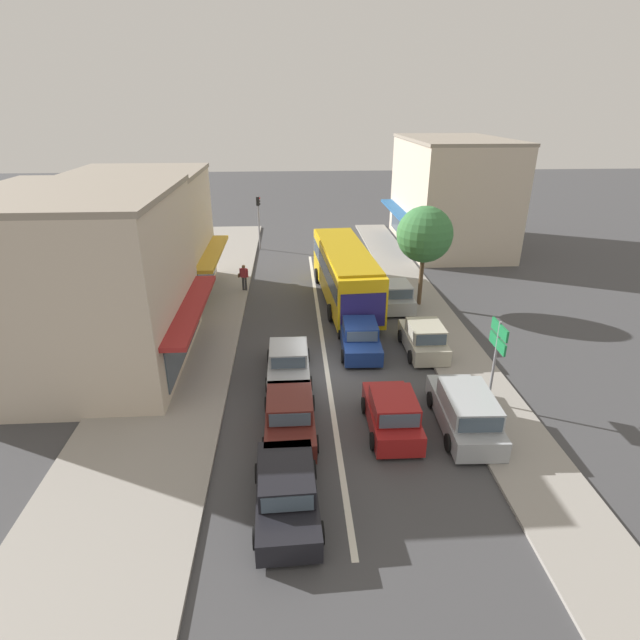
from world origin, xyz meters
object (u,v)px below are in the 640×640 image
object	(u,v)px
street_tree_right	(425,235)
sedan_adjacent_lane_trail	(290,415)
sedan_behind_bus_mid	(287,492)
parked_hatchback_kerb_third	(395,296)
sedan_behind_bus_near	(360,337)
hatchback_queue_gap_filler	(392,414)
city_bus	(345,270)
directional_road_sign	(497,344)
pedestrian_with_handbag_near	(244,276)
sedan_queue_far_back	(289,362)
parked_wagon_kerb_front	(465,411)
parked_hatchback_kerb_second	(424,339)
traffic_light_downstreet	(259,214)

from	to	relation	value
street_tree_right	sedan_adjacent_lane_trail	bearing A→B (deg)	-123.02
sedan_behind_bus_mid	parked_hatchback_kerb_third	distance (m)	16.65
sedan_behind_bus_near	parked_hatchback_kerb_third	world-z (taller)	parked_hatchback_kerb_third
sedan_adjacent_lane_trail	street_tree_right	bearing A→B (deg)	56.98
hatchback_queue_gap_filler	parked_hatchback_kerb_third	world-z (taller)	same
city_bus	sedan_behind_bus_mid	world-z (taller)	city_bus
parked_hatchback_kerb_third	street_tree_right	world-z (taller)	street_tree_right
directional_road_sign	pedestrian_with_handbag_near	bearing A→B (deg)	128.05
city_bus	sedan_behind_bus_mid	distance (m)	17.10
sedan_queue_far_back	parked_wagon_kerb_front	xyz separation A→B (m)	(6.36, -4.22, 0.08)
hatchback_queue_gap_filler	sedan_adjacent_lane_trail	size ratio (longest dim) A/B	0.88
hatchback_queue_gap_filler	city_bus	bearing A→B (deg)	91.45
pedestrian_with_handbag_near	city_bus	bearing A→B (deg)	-16.34
hatchback_queue_gap_filler	directional_road_sign	xyz separation A→B (m)	(4.11, 1.35, 1.99)
directional_road_sign	parked_hatchback_kerb_third	bearing A→B (deg)	98.96
parked_hatchback_kerb_third	directional_road_sign	size ratio (longest dim) A/B	1.04
sedan_behind_bus_near	pedestrian_with_handbag_near	bearing A→B (deg)	126.29
sedan_queue_far_back	street_tree_right	world-z (taller)	street_tree_right
city_bus	sedan_adjacent_lane_trail	world-z (taller)	city_bus
directional_road_sign	parked_wagon_kerb_front	bearing A→B (deg)	-136.01
sedan_adjacent_lane_trail	sedan_behind_bus_near	distance (m)	7.14
parked_wagon_kerb_front	street_tree_right	bearing A→B (deg)	83.91
parked_hatchback_kerb_third	parked_hatchback_kerb_second	bearing A→B (deg)	-87.86
sedan_behind_bus_near	directional_road_sign	world-z (taller)	directional_road_sign
pedestrian_with_handbag_near	sedan_behind_bus_mid	bearing A→B (deg)	-81.82
traffic_light_downstreet	sedan_adjacent_lane_trail	bearing A→B (deg)	-84.69
street_tree_right	hatchback_queue_gap_filler	bearing A→B (deg)	-108.32
sedan_behind_bus_near	parked_hatchback_kerb_second	size ratio (longest dim) A/B	1.15
hatchback_queue_gap_filler	traffic_light_downstreet	distance (m)	25.57
sedan_adjacent_lane_trail	parked_wagon_kerb_front	xyz separation A→B (m)	(6.32, -0.23, 0.08)
hatchback_queue_gap_filler	sedan_behind_bus_near	xyz separation A→B (m)	(-0.30, 6.47, -0.05)
parked_wagon_kerb_front	sedan_queue_far_back	bearing A→B (deg)	146.45
city_bus	parked_hatchback_kerb_third	bearing A→B (deg)	-24.33
sedan_adjacent_lane_trail	traffic_light_downstreet	bearing A→B (deg)	95.31
parked_hatchback_kerb_second	parked_hatchback_kerb_third	size ratio (longest dim) A/B	0.99
parked_wagon_kerb_front	parked_hatchback_kerb_second	xyz separation A→B (m)	(0.03, 6.07, -0.04)
sedan_behind_bus_mid	parked_hatchback_kerb_second	size ratio (longest dim) A/B	1.15
sedan_queue_far_back	parked_hatchback_kerb_third	xyz separation A→B (m)	(6.17, 7.61, 0.05)
sedan_queue_far_back	sedan_behind_bus_mid	bearing A→B (deg)	-90.56
city_bus	street_tree_right	world-z (taller)	street_tree_right
pedestrian_with_handbag_near	street_tree_right	bearing A→B (deg)	-15.96
sedan_behind_bus_mid	street_tree_right	distance (m)	17.70
directional_road_sign	street_tree_right	world-z (taller)	street_tree_right
hatchback_queue_gap_filler	sedan_behind_bus_near	world-z (taller)	hatchback_queue_gap_filler
sedan_behind_bus_mid	parked_wagon_kerb_front	distance (m)	7.38
hatchback_queue_gap_filler	directional_road_sign	distance (m)	4.77
hatchback_queue_gap_filler	sedan_queue_far_back	bearing A→B (deg)	131.63
sedan_adjacent_lane_trail	directional_road_sign	world-z (taller)	directional_road_sign
sedan_behind_bus_mid	traffic_light_downstreet	size ratio (longest dim) A/B	1.01
city_bus	sedan_behind_bus_near	distance (m)	6.68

